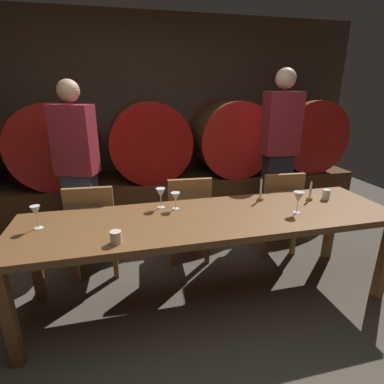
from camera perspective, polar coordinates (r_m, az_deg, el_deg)
ground_plane at (r=2.42m, az=-1.39°, el=-23.94°), size 8.05×8.05×0.00m
back_wall at (r=4.45m, az=-9.23°, el=14.23°), size 6.19×0.24×2.58m
barrel_shelf at (r=4.12m, az=-7.82°, el=-0.67°), size 5.57×0.90×0.53m
wine_barrel_left at (r=3.98m, az=-24.08°, el=8.31°), size 0.98×0.81×0.98m
wine_barrel_center at (r=3.94m, az=-8.19°, el=9.65°), size 0.98×0.81×0.98m
wine_barrel_right at (r=4.18m, az=6.96°, el=10.25°), size 0.98×0.81×0.98m
wine_barrel_far_right at (r=4.68m, az=19.88°, el=10.21°), size 0.98×0.81×0.98m
dining_table at (r=2.30m, az=3.58°, el=-6.04°), size 2.86×0.77×0.74m
chair_left at (r=2.84m, az=-18.12°, el=-6.08°), size 0.43×0.43×0.88m
chair_center at (r=2.92m, az=-0.71°, el=-4.30°), size 0.43×0.43×0.88m
chair_right at (r=3.19m, az=15.77°, el=-2.97°), size 0.42×0.42×0.88m
guest_left at (r=3.22m, az=-20.77°, el=4.19°), size 0.44×0.35×1.73m
guest_right at (r=3.56m, az=16.10°, el=7.15°), size 0.40×0.27×1.85m
candle_left at (r=2.63m, az=12.85°, el=-0.36°), size 0.05×0.05×0.21m
candle_right at (r=2.76m, az=21.43°, el=-0.48°), size 0.05×0.05×0.18m
wine_glass_far_left at (r=2.29m, az=-27.49°, el=-3.36°), size 0.06×0.06×0.17m
wine_glass_center_left at (r=2.40m, az=-5.96°, el=-0.29°), size 0.08×0.08×0.16m
wine_glass_center_right at (r=2.37m, az=-3.15°, el=-0.96°), size 0.07×0.07×0.14m
wine_glass_far_right at (r=2.42m, az=19.49°, el=-1.02°), size 0.08×0.08×0.17m
cup_left at (r=1.93m, az=-14.22°, el=-8.33°), size 0.07×0.07×0.08m
cup_right at (r=2.84m, az=24.07°, el=-0.42°), size 0.06×0.06×0.09m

